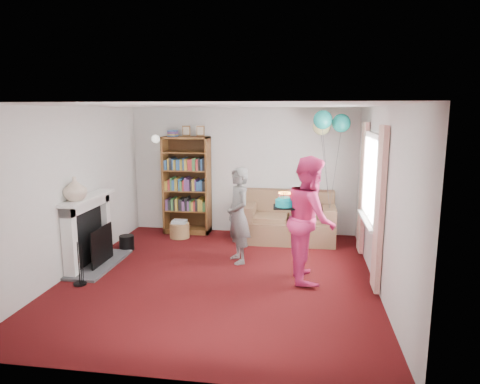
% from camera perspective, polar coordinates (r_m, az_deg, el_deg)
% --- Properties ---
extents(ground, '(5.00, 5.00, 0.00)m').
position_cam_1_polar(ground, '(6.49, -2.78, -11.22)').
color(ground, black).
rests_on(ground, ground).
extents(wall_back, '(4.50, 0.02, 2.50)m').
position_cam_1_polar(wall_back, '(8.58, 0.40, 2.84)').
color(wall_back, silver).
rests_on(wall_back, ground).
extents(wall_left, '(0.02, 5.00, 2.50)m').
position_cam_1_polar(wall_left, '(6.94, -21.52, 0.22)').
color(wall_left, silver).
rests_on(wall_left, ground).
extents(wall_right, '(0.02, 5.00, 2.50)m').
position_cam_1_polar(wall_right, '(6.11, 18.37, -0.91)').
color(wall_right, silver).
rests_on(wall_right, ground).
extents(ceiling, '(4.50, 5.00, 0.01)m').
position_cam_1_polar(ceiling, '(6.02, -3.00, 11.47)').
color(ceiling, white).
rests_on(ceiling, wall_back).
extents(fireplace, '(0.55, 1.80, 1.12)m').
position_cam_1_polar(fireplace, '(7.18, -19.16, -5.34)').
color(fireplace, '#3F3F42').
rests_on(fireplace, ground).
extents(window_bay, '(0.14, 2.02, 2.20)m').
position_cam_1_polar(window_bay, '(6.70, 17.02, -0.27)').
color(window_bay, white).
rests_on(window_bay, ground).
extents(wall_sconce, '(0.16, 0.23, 0.16)m').
position_cam_1_polar(wall_sconce, '(8.79, -11.18, 6.97)').
color(wall_sconce, gold).
rests_on(wall_sconce, ground).
extents(bookcase, '(0.92, 0.42, 2.15)m').
position_cam_1_polar(bookcase, '(8.65, -7.05, 0.81)').
color(bookcase, '#472B14').
rests_on(bookcase, ground).
extents(sofa, '(1.74, 0.92, 0.92)m').
position_cam_1_polar(sofa, '(8.25, 6.45, -3.97)').
color(sofa, brown).
rests_on(sofa, ground).
extents(wicker_basket, '(0.38, 0.38, 0.35)m').
position_cam_1_polar(wicker_basket, '(8.43, -8.06, -4.99)').
color(wicker_basket, olive).
rests_on(wicker_basket, ground).
extents(person_striped, '(0.59, 0.67, 1.55)m').
position_cam_1_polar(person_striped, '(6.88, -0.23, -3.14)').
color(person_striped, black).
rests_on(person_striped, ground).
extents(person_magenta, '(0.79, 0.96, 1.81)m').
position_cam_1_polar(person_magenta, '(6.23, 9.32, -3.54)').
color(person_magenta, '#D42A68').
rests_on(person_magenta, ground).
extents(birthday_cake, '(0.32, 0.32, 0.22)m').
position_cam_1_polar(birthday_cake, '(6.16, 5.97, -1.47)').
color(birthday_cake, black).
rests_on(birthday_cake, ground).
extents(balloons, '(0.66, 0.71, 1.77)m').
position_cam_1_polar(balloons, '(7.81, 11.73, 8.99)').
color(balloons, '#3F3F3F').
rests_on(balloons, ground).
extents(mantel_vase, '(0.37, 0.37, 0.36)m').
position_cam_1_polar(mantel_vase, '(6.73, -21.14, 0.40)').
color(mantel_vase, beige).
rests_on(mantel_vase, fireplace).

